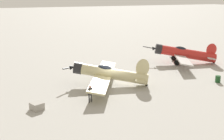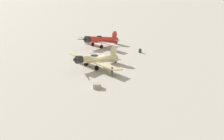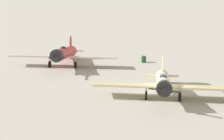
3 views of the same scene
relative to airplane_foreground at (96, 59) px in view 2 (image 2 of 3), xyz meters
The scene contains 6 objects.
ground_plane 1.47m from the airplane_foreground, 60.92° to the left, with size 400.00×400.00×0.00m, color #A8A59E.
airplane_foreground is the anchor object (origin of this frame).
airplane_mid_apron 15.65m from the airplane_foreground, 110.47° to the left, with size 12.48×10.04×3.14m.
ground_crew_mechanic 5.76m from the airplane_foreground, 40.38° to the right, with size 0.42×0.58×1.68m.
equipment_crate 9.73m from the airplane_foreground, 64.82° to the right, with size 1.36×1.32×0.66m.
fuel_drum 13.11m from the airplane_foreground, 70.48° to the left, with size 0.64×0.64×0.81m.
Camera 2 is at (18.45, -41.10, 13.97)m, focal length 43.70 mm.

